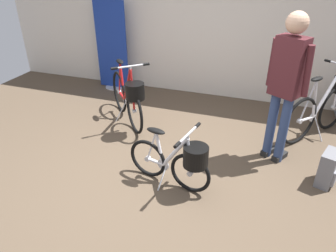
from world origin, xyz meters
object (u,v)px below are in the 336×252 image
at_px(display_bike_left, 325,104).
at_px(visitor_near_wall, 286,81).
at_px(display_bike_right, 128,97).
at_px(backpack_on_floor, 328,169).
at_px(floor_banner_stand, 112,51).
at_px(folding_bike_foreground, 179,160).

bearing_deg(display_bike_left, visitor_near_wall, -124.58).
bearing_deg(visitor_near_wall, display_bike_left, 55.42).
bearing_deg(display_bike_right, backpack_on_floor, -12.12).
relative_size(floor_banner_stand, display_bike_right, 1.49).
xyz_separation_m(folding_bike_foreground, display_bike_right, (-1.13, 1.16, 0.09)).
xyz_separation_m(floor_banner_stand, visitor_near_wall, (2.99, -1.49, 0.32)).
bearing_deg(display_bike_left, backpack_on_floor, -90.28).
distance_m(folding_bike_foreground, display_bike_left, 2.36).
xyz_separation_m(display_bike_right, visitor_near_wall, (2.08, -0.23, 0.58)).
height_order(floor_banner_stand, display_bike_right, floor_banner_stand).
height_order(folding_bike_foreground, display_bike_left, display_bike_left).
relative_size(display_bike_left, display_bike_right, 1.08).
xyz_separation_m(floor_banner_stand, folding_bike_foreground, (2.03, -2.42, -0.35)).
xyz_separation_m(display_bike_left, backpack_on_floor, (-0.01, -1.20, -0.25)).
relative_size(floor_banner_stand, visitor_near_wall, 0.90).
relative_size(folding_bike_foreground, backpack_on_floor, 2.44).
xyz_separation_m(floor_banner_stand, display_bike_right, (0.91, -1.26, -0.26)).
bearing_deg(folding_bike_foreground, floor_banner_stand, 130.08).
bearing_deg(display_bike_left, floor_banner_stand, 169.96).
bearing_deg(display_bike_right, floor_banner_stand, 125.75).
relative_size(visitor_near_wall, backpack_on_floor, 4.35).
distance_m(floor_banner_stand, visitor_near_wall, 3.35).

